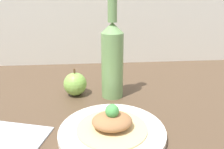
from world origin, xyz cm
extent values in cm
cube|color=brown|center=(0.00, 0.00, -2.00)|extent=(180.00, 110.00, 4.00)
cylinder|color=silver|center=(-1.99, -3.79, 0.90)|extent=(23.72, 23.72, 1.81)
torus|color=silver|center=(-1.99, -3.79, 1.54)|extent=(23.09, 23.09, 1.26)
cylinder|color=#D6BC7F|center=(-1.99, -3.79, 2.01)|extent=(15.67, 15.67, 0.40)
ellipsoid|color=#9E6B42|center=(-1.99, -3.79, 3.82)|extent=(8.91, 7.57, 3.22)
sphere|color=#4CA34C|center=(-1.99, -3.79, 6.32)|extent=(3.00, 3.00, 3.00)
cylinder|color=#729E5B|center=(-0.11, 16.94, 9.82)|extent=(6.57, 6.57, 19.63)
cone|color=#729E5B|center=(-0.11, 16.94, 21.11)|extent=(6.57, 6.57, 2.96)
cylinder|color=#729E5B|center=(-0.11, 16.94, 26.20)|extent=(2.63, 2.63, 7.22)
sphere|color=#84B74C|center=(-11.47, 18.79, 3.61)|extent=(7.22, 7.22, 7.22)
cylinder|color=brown|center=(-11.47, 18.79, 7.79)|extent=(0.58, 0.58, 1.62)
cube|color=#B7BCC6|center=(-23.82, -2.68, 0.40)|extent=(16.88, 14.01, 0.80)
camera|label=1|loc=(-5.81, -44.91, 29.67)|focal=35.00mm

